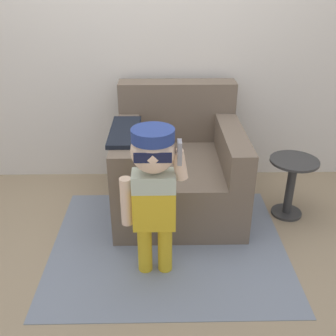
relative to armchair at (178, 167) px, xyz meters
name	(u,v)px	position (x,y,z in m)	size (l,w,h in m)	color
ground_plane	(150,213)	(-0.22, -0.15, -0.32)	(10.00, 10.00, 0.00)	#998466
wall_back	(149,25)	(-0.22, 0.53, 0.98)	(10.00, 0.05, 2.60)	silver
armchair	(178,167)	(0.00, 0.00, 0.00)	(0.95, 1.01, 0.90)	#6B5B4C
person_child	(153,182)	(-0.17, -0.79, 0.31)	(0.39, 0.29, 0.95)	gold
side_table	(291,182)	(0.84, -0.18, -0.04)	(0.35, 0.35, 0.46)	#333333
rug	(168,244)	(-0.08, -0.55, -0.32)	(1.57, 1.33, 0.01)	gray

